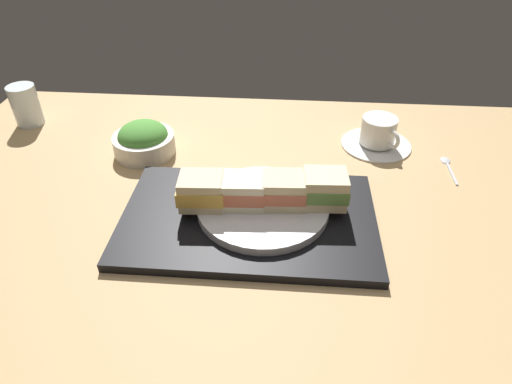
# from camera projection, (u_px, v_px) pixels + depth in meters

# --- Properties ---
(ground_plane) EXTENTS (1.40, 1.00, 0.03)m
(ground_plane) POSITION_uv_depth(u_px,v_px,m) (267.00, 235.00, 0.76)
(ground_plane) COLOR tan
(serving_tray) EXTENTS (0.43, 0.27, 0.02)m
(serving_tray) POSITION_uv_depth(u_px,v_px,m) (249.00, 219.00, 0.76)
(serving_tray) COLOR black
(serving_tray) RESTS_ON ground_plane
(sandwich_plate) EXTENTS (0.22, 0.22, 0.01)m
(sandwich_plate) POSITION_uv_depth(u_px,v_px,m) (263.00, 206.00, 0.76)
(sandwich_plate) COLOR silver
(sandwich_plate) RESTS_ON serving_tray
(sandwich_nearmost) EXTENTS (0.08, 0.07, 0.05)m
(sandwich_nearmost) POSITION_uv_depth(u_px,v_px,m) (201.00, 191.00, 0.74)
(sandwich_nearmost) COLOR beige
(sandwich_nearmost) RESTS_ON sandwich_plate
(sandwich_inner_near) EXTENTS (0.08, 0.06, 0.05)m
(sandwich_inner_near) POSITION_uv_depth(u_px,v_px,m) (243.00, 191.00, 0.74)
(sandwich_inner_near) COLOR #EFE5C1
(sandwich_inner_near) RESTS_ON sandwich_plate
(sandwich_inner_far) EXTENTS (0.07, 0.06, 0.05)m
(sandwich_inner_far) POSITION_uv_depth(u_px,v_px,m) (284.00, 190.00, 0.74)
(sandwich_inner_far) COLOR beige
(sandwich_inner_far) RESTS_ON sandwich_plate
(sandwich_farmost) EXTENTS (0.08, 0.07, 0.06)m
(sandwich_farmost) POSITION_uv_depth(u_px,v_px,m) (325.00, 189.00, 0.74)
(sandwich_farmost) COLOR beige
(sandwich_farmost) RESTS_ON sandwich_plate
(salad_bowl) EXTENTS (0.13, 0.13, 0.07)m
(salad_bowl) POSITION_uv_depth(u_px,v_px,m) (144.00, 140.00, 0.93)
(salad_bowl) COLOR silver
(salad_bowl) RESTS_ON ground_plane
(coffee_cup) EXTENTS (0.15, 0.15, 0.07)m
(coffee_cup) POSITION_uv_depth(u_px,v_px,m) (378.00, 135.00, 0.95)
(coffee_cup) COLOR white
(coffee_cup) RESTS_ON ground_plane
(drinking_glass) EXTENTS (0.06, 0.06, 0.09)m
(drinking_glass) POSITION_uv_depth(u_px,v_px,m) (26.00, 105.00, 1.02)
(drinking_glass) COLOR silver
(drinking_glass) RESTS_ON ground_plane
(teaspoon) EXTENTS (0.02, 0.10, 0.01)m
(teaspoon) POSITION_uv_depth(u_px,v_px,m) (448.00, 163.00, 0.91)
(teaspoon) COLOR silver
(teaspoon) RESTS_ON ground_plane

